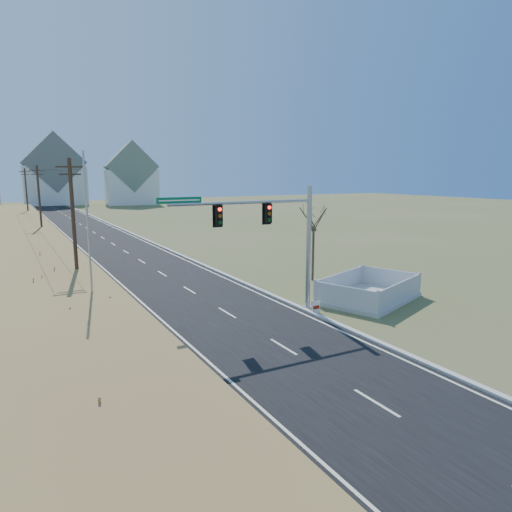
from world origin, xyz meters
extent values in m
plane|color=#515B2C|center=(0.00, 0.00, 0.00)|extent=(260.00, 260.00, 0.00)
cube|color=black|center=(0.00, 50.00, 0.03)|extent=(8.00, 180.00, 0.06)
cube|color=#B2AFA8|center=(4.15, 50.00, 0.09)|extent=(0.30, 180.00, 0.18)
cylinder|color=#422D1E|center=(-6.50, 15.00, 4.50)|extent=(0.26, 0.26, 9.00)
cube|color=#422D1E|center=(-6.50, 15.00, 8.40)|extent=(1.80, 0.10, 0.10)
cube|color=#422D1E|center=(-6.50, 15.00, 7.90)|extent=(1.40, 0.10, 0.10)
cylinder|color=#422D1E|center=(-6.50, 45.00, 4.50)|extent=(0.26, 0.26, 9.00)
cube|color=#422D1E|center=(-6.50, 45.00, 8.40)|extent=(1.80, 0.10, 0.10)
cube|color=#422D1E|center=(-6.50, 45.00, 7.90)|extent=(1.40, 0.10, 0.10)
cylinder|color=#422D1E|center=(-6.50, 75.00, 4.50)|extent=(0.26, 0.26, 9.00)
cube|color=#422D1E|center=(-6.50, 75.00, 8.40)|extent=(1.80, 0.10, 0.10)
cube|color=#422D1E|center=(-6.50, 75.00, 7.90)|extent=(1.40, 0.10, 0.10)
cube|color=white|center=(2.00, 112.00, 5.00)|extent=(15.00, 10.00, 10.00)
cube|color=slate|center=(2.00, 112.00, 10.90)|extent=(15.27, 10.20, 15.27)
cube|color=white|center=(20.00, 104.00, 4.50)|extent=(13.87, 10.31, 9.00)
cube|color=slate|center=(20.00, 104.00, 9.90)|extent=(14.12, 10.51, 13.24)
cylinder|color=#9EA0A5|center=(4.50, 2.40, 0.10)|extent=(0.62, 0.62, 0.21)
cylinder|color=#9EA0A5|center=(4.50, 2.40, 3.63)|extent=(0.27, 0.27, 7.27)
cylinder|color=#9EA0A5|center=(0.35, 2.50, 6.44)|extent=(8.31, 0.35, 0.17)
cube|color=black|center=(1.80, 2.46, 5.81)|extent=(0.35, 0.29, 1.05)
cube|color=black|center=(-1.11, 2.53, 5.81)|extent=(0.35, 0.29, 1.05)
cube|color=#05613B|center=(-3.18, 2.58, 6.65)|extent=(2.28, 0.09, 0.31)
cube|color=#B7B5AD|center=(9.14, 2.24, 0.12)|extent=(7.64, 6.44, 0.25)
cube|color=silver|center=(9.87, 0.31, 0.87)|extent=(5.82, 2.27, 1.24)
cube|color=silver|center=(8.41, 4.17, 0.87)|extent=(5.82, 2.27, 1.24)
cube|color=silver|center=(6.24, 1.14, 0.87)|extent=(1.54, 3.89, 1.24)
cube|color=silver|center=(12.03, 3.34, 0.87)|extent=(1.54, 3.89, 1.24)
cube|color=white|center=(4.50, 1.57, 0.37)|extent=(0.56, 0.07, 0.69)
cube|color=#A8170B|center=(4.50, 1.54, 0.37)|extent=(0.45, 0.04, 0.20)
cylinder|color=#B7B5AD|center=(-6.69, 7.84, 0.09)|extent=(0.41, 0.41, 0.18)
cylinder|color=#9EA0A5|center=(-6.69, 7.84, 4.58)|extent=(0.11, 0.11, 9.17)
cylinder|color=#4C3F33|center=(9.31, 8.47, 1.97)|extent=(0.18, 0.18, 3.94)
camera|label=1|loc=(-10.83, -18.80, 7.90)|focal=32.00mm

